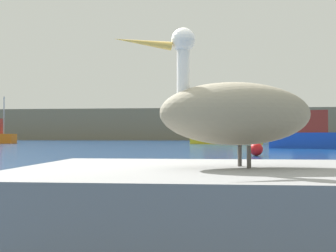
% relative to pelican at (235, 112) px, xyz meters
% --- Properties ---
extents(ground_plane, '(260.00, 260.00, 0.00)m').
position_rel_pelican_xyz_m(ground_plane, '(-0.92, 0.41, -0.98)').
color(ground_plane, navy).
extents(hillside_backdrop, '(140.00, 17.33, 6.35)m').
position_rel_pelican_xyz_m(hillside_backdrop, '(-0.92, 82.16, 2.19)').
color(hillside_backdrop, '#7F755B').
rests_on(hillside_backdrop, ground).
extents(pier_dock, '(3.09, 2.00, 0.58)m').
position_rel_pelican_xyz_m(pier_dock, '(0.01, 0.00, -0.69)').
color(pier_dock, gray).
rests_on(pier_dock, ground).
extents(pelican, '(1.46, 0.79, 0.98)m').
position_rel_pelican_xyz_m(pelican, '(0.00, 0.00, 0.00)').
color(pelican, gray).
rests_on(pelican, pier_dock).
extents(fishing_boat_blue, '(6.82, 3.81, 5.36)m').
position_rel_pelican_xyz_m(fishing_boat_blue, '(7.37, 24.15, -0.08)').
color(fishing_boat_blue, blue).
rests_on(fishing_boat_blue, ground).
extents(fishing_boat_yellow, '(7.46, 4.44, 4.57)m').
position_rel_pelican_xyz_m(fishing_boat_yellow, '(1.77, 37.95, 0.20)').
color(fishing_boat_yellow, yellow).
rests_on(fishing_boat_yellow, ground).
extents(mooring_buoy, '(0.54, 0.54, 0.54)m').
position_rel_pelican_xyz_m(mooring_buoy, '(1.90, 13.49, -0.71)').
color(mooring_buoy, red).
rests_on(mooring_buoy, ground).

